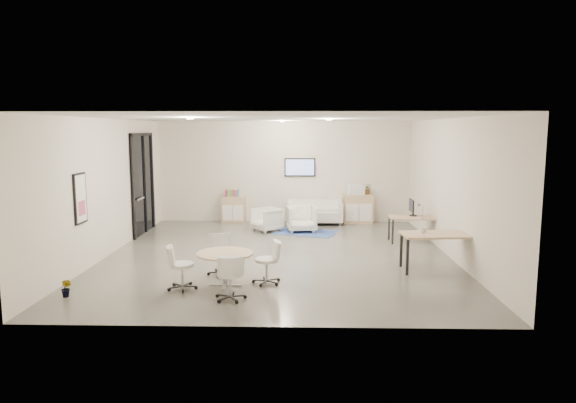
# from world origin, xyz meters

# --- Properties ---
(room_shell) EXTENTS (9.60, 10.60, 4.80)m
(room_shell) POSITION_xyz_m (0.00, 0.00, 1.60)
(room_shell) COLOR #514F4A
(room_shell) RESTS_ON ground
(glass_door) EXTENTS (0.09, 1.90, 2.85)m
(glass_door) POSITION_xyz_m (-3.95, 2.51, 1.50)
(glass_door) COLOR black
(glass_door) RESTS_ON room_shell
(artwork) EXTENTS (0.05, 0.54, 1.04)m
(artwork) POSITION_xyz_m (-3.97, -1.60, 1.55)
(artwork) COLOR black
(artwork) RESTS_ON room_shell
(wall_tv) EXTENTS (0.98, 0.06, 0.58)m
(wall_tv) POSITION_xyz_m (0.50, 4.46, 1.75)
(wall_tv) COLOR black
(wall_tv) RESTS_ON room_shell
(ceiling_spots) EXTENTS (3.14, 4.14, 0.03)m
(ceiling_spots) POSITION_xyz_m (-0.20, 0.83, 3.18)
(ceiling_spots) COLOR #FFEAC6
(ceiling_spots) RESTS_ON room_shell
(sideboard_left) EXTENTS (0.73, 0.38, 0.82)m
(sideboard_left) POSITION_xyz_m (-1.62, 4.28, 0.41)
(sideboard_left) COLOR tan
(sideboard_left) RESTS_ON room_shell
(sideboard_right) EXTENTS (0.92, 0.44, 0.92)m
(sideboard_right) POSITION_xyz_m (2.36, 4.25, 0.46)
(sideboard_right) COLOR tan
(sideboard_right) RESTS_ON room_shell
(books) EXTENTS (0.43, 0.14, 0.22)m
(books) POSITION_xyz_m (-1.66, 4.29, 0.93)
(books) COLOR red
(books) RESTS_ON sideboard_left
(printer) EXTENTS (0.56, 0.48, 0.36)m
(printer) POSITION_xyz_m (2.27, 4.26, 1.08)
(printer) COLOR white
(printer) RESTS_ON sideboard_right
(loveseat) EXTENTS (1.72, 0.88, 0.64)m
(loveseat) POSITION_xyz_m (0.97, 4.07, 0.35)
(loveseat) COLOR silver
(loveseat) RESTS_ON room_shell
(blue_rug) EXTENTS (1.98, 1.61, 0.01)m
(blue_rug) POSITION_xyz_m (0.68, 2.65, 0.01)
(blue_rug) COLOR #2F4B8F
(blue_rug) RESTS_ON room_shell
(armchair_left) EXTENTS (0.98, 0.98, 0.74)m
(armchair_left) POSITION_xyz_m (-0.46, 2.87, 0.37)
(armchair_left) COLOR silver
(armchair_left) RESTS_ON room_shell
(armchair_right) EXTENTS (0.90, 0.85, 0.83)m
(armchair_right) POSITION_xyz_m (0.55, 2.81, 0.41)
(armchair_right) COLOR silver
(armchair_right) RESTS_ON room_shell
(desk_rear) EXTENTS (1.33, 0.73, 0.68)m
(desk_rear) POSITION_xyz_m (3.51, 1.47, 0.61)
(desk_rear) COLOR tan
(desk_rear) RESTS_ON room_shell
(desk_front) EXTENTS (1.58, 0.88, 0.80)m
(desk_front) POSITION_xyz_m (3.41, -1.33, 0.72)
(desk_front) COLOR tan
(desk_front) RESTS_ON room_shell
(monitor) EXTENTS (0.20, 0.50, 0.44)m
(monitor) POSITION_xyz_m (3.47, 1.62, 0.91)
(monitor) COLOR black
(monitor) RESTS_ON desk_rear
(round_table) EXTENTS (1.06, 1.06, 0.65)m
(round_table) POSITION_xyz_m (-0.89, -2.49, 0.56)
(round_table) COLOR tan
(round_table) RESTS_ON room_shell
(meeting_chairs) EXTENTS (2.25, 2.25, 0.82)m
(meeting_chairs) POSITION_xyz_m (-0.89, -2.49, 0.41)
(meeting_chairs) COLOR white
(meeting_chairs) RESTS_ON room_shell
(plant_cabinet) EXTENTS (0.37, 0.39, 0.26)m
(plant_cabinet) POSITION_xyz_m (2.64, 4.27, 1.04)
(plant_cabinet) COLOR #3F7F3F
(plant_cabinet) RESTS_ON sideboard_right
(plant_floor) EXTENTS (0.25, 0.36, 0.15)m
(plant_floor) POSITION_xyz_m (-3.61, -3.21, 0.07)
(plant_floor) COLOR #3F7F3F
(plant_floor) RESTS_ON room_shell
(cup) EXTENTS (0.12, 0.10, 0.12)m
(cup) POSITION_xyz_m (3.10, -1.26, 0.86)
(cup) COLOR white
(cup) RESTS_ON desk_front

